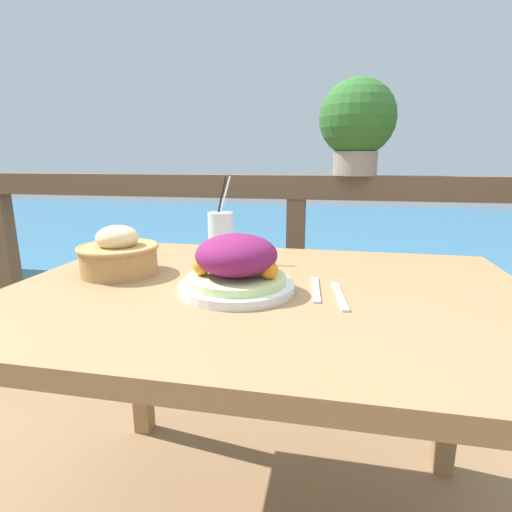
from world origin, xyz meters
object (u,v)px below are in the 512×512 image
salad_plate (237,267)px  potted_plant (357,122)px  bread_basket (119,254)px  drink_glass (221,238)px

salad_plate → potted_plant: size_ratio=0.76×
salad_plate → bread_basket: 0.35m
potted_plant → salad_plate: bearing=-110.8°
salad_plate → drink_glass: drink_glass is taller
potted_plant → bread_basket: bearing=-133.5°
drink_glass → salad_plate: bearing=-66.4°
salad_plate → bread_basket: (-0.34, 0.08, -0.00)m
salad_plate → potted_plant: bearing=69.2°
salad_plate → potted_plant: 0.86m
salad_plate → drink_glass: (-0.11, 0.24, 0.02)m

